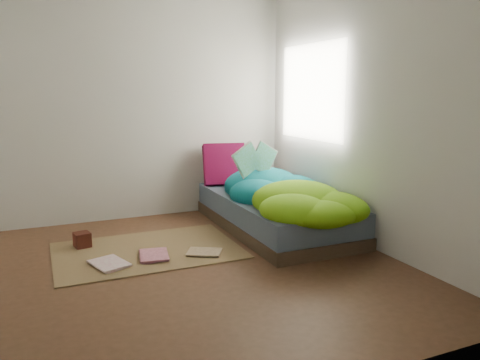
% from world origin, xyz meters
% --- Properties ---
extents(ground, '(3.50, 3.50, 0.00)m').
position_xyz_m(ground, '(0.00, 0.00, 0.00)').
color(ground, '#482D1B').
rests_on(ground, ground).
extents(room_walls, '(3.54, 3.54, 2.62)m').
position_xyz_m(room_walls, '(0.01, 0.01, 1.63)').
color(room_walls, beige).
rests_on(room_walls, ground).
extents(bed, '(1.00, 2.00, 0.34)m').
position_xyz_m(bed, '(1.22, 0.72, 0.17)').
color(bed, '#392F1F').
rests_on(bed, ground).
extents(duvet, '(0.96, 1.84, 0.34)m').
position_xyz_m(duvet, '(1.22, 0.50, 0.51)').
color(duvet, '#076678').
rests_on(duvet, bed).
extents(rug, '(1.60, 1.10, 0.01)m').
position_xyz_m(rug, '(-0.15, 0.55, 0.01)').
color(rug, brown).
rests_on(rug, ground).
extents(pillow_floral, '(0.63, 0.42, 0.13)m').
position_xyz_m(pillow_floral, '(1.37, 1.51, 0.41)').
color(pillow_floral, beige).
rests_on(pillow_floral, bed).
extents(pillow_magenta, '(0.49, 0.23, 0.47)m').
position_xyz_m(pillow_magenta, '(0.98, 1.52, 0.58)').
color(pillow_magenta, '#4E052C').
rests_on(pillow_magenta, bed).
extents(open_book, '(0.46, 0.19, 0.28)m').
position_xyz_m(open_book, '(1.07, 0.87, 0.82)').
color(open_book, '#2A8231').
rests_on(open_book, duvet).
extents(wooden_box, '(0.16, 0.16, 0.13)m').
position_xyz_m(wooden_box, '(-0.67, 0.87, 0.08)').
color(wooden_box, '#360F0C').
rests_on(wooden_box, rug).
extents(floor_book_a, '(0.33, 0.39, 0.03)m').
position_xyz_m(floor_book_a, '(-0.63, 0.26, 0.02)').
color(floor_book_a, silver).
rests_on(floor_book_a, rug).
extents(floor_book_b, '(0.29, 0.36, 0.03)m').
position_xyz_m(floor_book_b, '(-0.26, 0.36, 0.03)').
color(floor_book_b, pink).
rests_on(floor_book_b, rug).
extents(floor_book_c, '(0.36, 0.33, 0.02)m').
position_xyz_m(floor_book_c, '(0.23, 0.16, 0.02)').
color(floor_book_c, tan).
rests_on(floor_book_c, rug).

